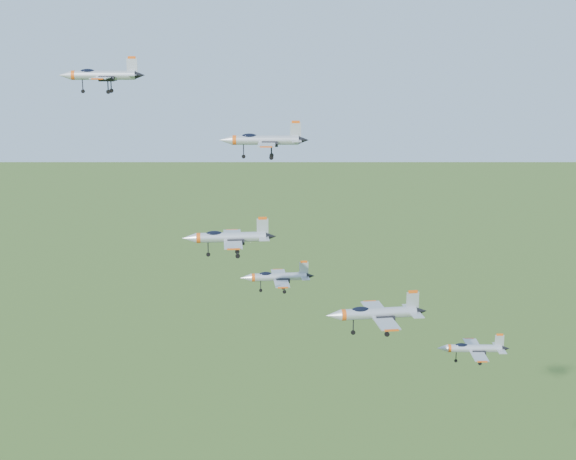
{
  "coord_description": "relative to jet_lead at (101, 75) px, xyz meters",
  "views": [
    {
      "loc": [
        12.92,
        -115.55,
        152.56
      ],
      "look_at": [
        6.52,
        -2.75,
        125.23
      ],
      "focal_mm": 50.0,
      "sensor_mm": 36.0,
      "label": 1
    }
  ],
  "objects": [
    {
      "name": "jet_lead",
      "position": [
        0.0,
        0.0,
        0.0
      ],
      "size": [
        13.27,
        10.98,
        3.55
      ],
      "rotation": [
        0.0,
        0.0,
        0.07
      ],
      "color": "#9FA5AB"
    },
    {
      "name": "jet_right_high",
      "position": [
        22.24,
        -22.82,
        -19.53
      ],
      "size": [
        12.23,
        10.22,
        3.27
      ],
      "rotation": [
        0.0,
        0.0,
        0.14
      ],
      "color": "#9FA5AB"
    },
    {
      "name": "jet_trail",
      "position": [
        57.12,
        -7.59,
        -40.23
      ],
      "size": [
        11.08,
        9.13,
        2.96
      ],
      "rotation": [
        0.0,
        0.0,
        0.05
      ],
      "color": "#9FA5AB"
    },
    {
      "name": "jet_left_low",
      "position": [
        27.29,
        -5.79,
        -29.98
      ],
      "size": [
        11.44,
        9.56,
        3.06
      ],
      "rotation": [
        0.0,
        0.0,
        0.15
      ],
      "color": "#9FA5AB"
    },
    {
      "name": "jet_left_high",
      "position": [
        25.09,
        -3.15,
        -9.36
      ],
      "size": [
        13.55,
        11.2,
        3.62
      ],
      "rotation": [
        0.0,
        0.0,
        0.06
      ],
      "color": "#9FA5AB"
    },
    {
      "name": "jet_right_low",
      "position": [
        41.62,
        -20.56,
        -30.33
      ],
      "size": [
        13.93,
        11.72,
        3.74
      ],
      "rotation": [
        0.0,
        0.0,
        0.2
      ],
      "color": "#9FA5AB"
    }
  ]
}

